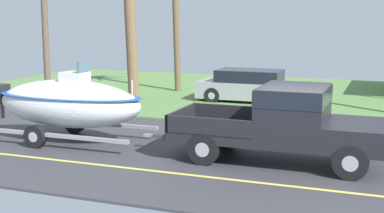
{
  "coord_description": "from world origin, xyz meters",
  "views": [
    {
      "loc": [
        1.99,
        -12.88,
        3.65
      ],
      "look_at": [
        -3.01,
        0.35,
        1.21
      ],
      "focal_mm": 49.93,
      "sensor_mm": 36.0,
      "label": 1
    }
  ],
  "objects": [
    {
      "name": "pickup_truck_towing",
      "position": [
        -0.26,
        0.07,
        1.06
      ],
      "size": [
        5.52,
        2.13,
        1.93
      ],
      "color": "black",
      "rests_on": "ground"
    },
    {
      "name": "utility_pole",
      "position": [
        -10.59,
        4.45,
        3.8
      ],
      "size": [
        0.24,
        1.8,
        7.3
      ],
      "color": "brown",
      "rests_on": "ground"
    },
    {
      "name": "boat_on_trailer",
      "position": [
        -6.73,
        0.07,
        1.13
      ],
      "size": [
        5.87,
        2.19,
        2.37
      ],
      "color": "gray",
      "rests_on": "ground"
    },
    {
      "name": "ground",
      "position": [
        0.0,
        8.38,
        -0.01
      ],
      "size": [
        36.0,
        22.0,
        0.11
      ],
      "color": "#38383D"
    },
    {
      "name": "parked_sedan_near",
      "position": [
        -3.44,
        8.79,
        0.67
      ],
      "size": [
        4.75,
        1.83,
        1.38
      ],
      "color": "#99999E",
      "rests_on": "ground"
    }
  ]
}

